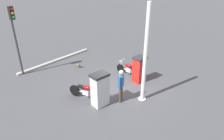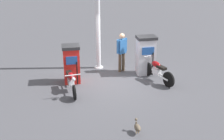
{
  "view_description": "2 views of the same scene",
  "coord_description": "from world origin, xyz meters",
  "px_view_note": "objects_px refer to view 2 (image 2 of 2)",
  "views": [
    {
      "loc": [
        -6.12,
        7.11,
        5.8
      ],
      "look_at": [
        0.66,
        -0.26,
        0.91
      ],
      "focal_mm": 31.88,
      "sensor_mm": 36.0,
      "label": 1
    },
    {
      "loc": [
        10.58,
        -3.05,
        4.88
      ],
      "look_at": [
        0.7,
        -0.19,
        0.74
      ],
      "focal_mm": 46.64,
      "sensor_mm": 36.0,
      "label": 2
    }
  ],
  "objects_px": {
    "fuel_pump_far": "(146,55)",
    "canopy_support_pole": "(98,18)",
    "motorcycle_near_pump": "(71,80)",
    "attendant_person": "(122,50)",
    "motorcycle_far_pump": "(157,70)",
    "fuel_pump_near": "(72,64)",
    "wandering_duck": "(137,127)"
  },
  "relations": [
    {
      "from": "motorcycle_near_pump",
      "to": "wandering_duck",
      "type": "bearing_deg",
      "value": 23.21
    },
    {
      "from": "motorcycle_near_pump",
      "to": "canopy_support_pole",
      "type": "relative_size",
      "value": 0.43
    },
    {
      "from": "attendant_person",
      "to": "motorcycle_near_pump",
      "type": "bearing_deg",
      "value": -60.22
    },
    {
      "from": "fuel_pump_far",
      "to": "motorcycle_near_pump",
      "type": "xyz_separation_m",
      "value": [
        0.85,
        -3.35,
        -0.4
      ]
    },
    {
      "from": "canopy_support_pole",
      "to": "motorcycle_far_pump",
      "type": "bearing_deg",
      "value": 42.82
    },
    {
      "from": "fuel_pump_near",
      "to": "canopy_support_pole",
      "type": "xyz_separation_m",
      "value": [
        -1.25,
        1.41,
        1.52
      ]
    },
    {
      "from": "fuel_pump_far",
      "to": "motorcycle_far_pump",
      "type": "distance_m",
      "value": 0.94
    },
    {
      "from": "motorcycle_far_pump",
      "to": "attendant_person",
      "type": "relative_size",
      "value": 1.11
    },
    {
      "from": "motorcycle_near_pump",
      "to": "fuel_pump_near",
      "type": "bearing_deg",
      "value": 168.48
    },
    {
      "from": "attendant_person",
      "to": "canopy_support_pole",
      "type": "distance_m",
      "value": 1.72
    },
    {
      "from": "motorcycle_far_pump",
      "to": "wandering_duck",
      "type": "distance_m",
      "value": 3.93
    },
    {
      "from": "attendant_person",
      "to": "canopy_support_pole",
      "type": "bearing_deg",
      "value": -128.51
    },
    {
      "from": "wandering_duck",
      "to": "fuel_pump_near",
      "type": "bearing_deg",
      "value": -163.35
    },
    {
      "from": "fuel_pump_near",
      "to": "fuel_pump_far",
      "type": "height_order",
      "value": "fuel_pump_far"
    },
    {
      "from": "motorcycle_far_pump",
      "to": "fuel_pump_far",
      "type": "bearing_deg",
      "value": -168.65
    },
    {
      "from": "fuel_pump_near",
      "to": "canopy_support_pole",
      "type": "distance_m",
      "value": 2.42
    },
    {
      "from": "motorcycle_far_pump",
      "to": "canopy_support_pole",
      "type": "relative_size",
      "value": 0.4
    },
    {
      "from": "fuel_pump_far",
      "to": "canopy_support_pole",
      "type": "height_order",
      "value": "canopy_support_pole"
    },
    {
      "from": "motorcycle_near_pump",
      "to": "wandering_duck",
      "type": "distance_m",
      "value": 3.6
    },
    {
      "from": "wandering_duck",
      "to": "canopy_support_pole",
      "type": "relative_size",
      "value": 0.09
    },
    {
      "from": "fuel_pump_far",
      "to": "fuel_pump_near",
      "type": "bearing_deg",
      "value": -89.99
    },
    {
      "from": "fuel_pump_near",
      "to": "motorcycle_far_pump",
      "type": "height_order",
      "value": "fuel_pump_near"
    },
    {
      "from": "fuel_pump_near",
      "to": "motorcycle_near_pump",
      "type": "height_order",
      "value": "fuel_pump_near"
    },
    {
      "from": "fuel_pump_near",
      "to": "motorcycle_near_pump",
      "type": "xyz_separation_m",
      "value": [
        0.85,
        -0.17,
        -0.33
      ]
    },
    {
      "from": "motorcycle_near_pump",
      "to": "attendant_person",
      "type": "height_order",
      "value": "attendant_person"
    },
    {
      "from": "fuel_pump_near",
      "to": "wandering_duck",
      "type": "relative_size",
      "value": 3.69
    },
    {
      "from": "attendant_person",
      "to": "wandering_duck",
      "type": "xyz_separation_m",
      "value": [
        4.7,
        -1.04,
        -0.8
      ]
    },
    {
      "from": "fuel_pump_far",
      "to": "wandering_duck",
      "type": "xyz_separation_m",
      "value": [
        4.15,
        -1.93,
        -0.65
      ]
    },
    {
      "from": "canopy_support_pole",
      "to": "motorcycle_near_pump",
      "type": "bearing_deg",
      "value": -36.98
    },
    {
      "from": "canopy_support_pole",
      "to": "fuel_pump_far",
      "type": "bearing_deg",
      "value": 54.72
    },
    {
      "from": "motorcycle_far_pump",
      "to": "attendant_person",
      "type": "height_order",
      "value": "attendant_person"
    },
    {
      "from": "fuel_pump_far",
      "to": "canopy_support_pole",
      "type": "distance_m",
      "value": 2.61
    }
  ]
}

